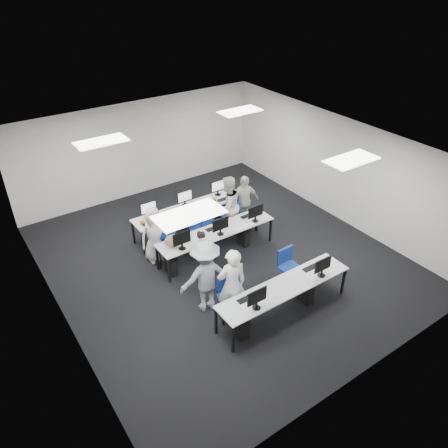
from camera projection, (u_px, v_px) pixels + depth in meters
room at (221, 208)px, 10.49m from camera, size 9.00×9.02×3.00m
ceiling_panels at (221, 150)px, 9.70m from camera, size 5.20×4.60×0.02m
desk_front at (284, 288)px, 9.25m from camera, size 3.20×0.70×0.73m
desk_mid at (217, 233)px, 11.06m from camera, size 3.20×0.70×0.73m
desk_back at (188, 210)px, 12.04m from camera, size 3.20×0.70×0.73m
equipment_front at (277, 303)px, 9.32m from camera, size 2.51×0.41×1.19m
equipment_mid at (211, 246)px, 11.13m from camera, size 2.91×0.41×1.19m
equipment_back at (194, 217)px, 12.32m from camera, size 2.91×0.41×1.19m
chair_0 at (229, 304)px, 9.37m from camera, size 0.60×0.63×0.96m
chair_1 at (289, 274)px, 10.24m from camera, size 0.48×0.52×0.95m
chair_2 at (165, 251)px, 11.02m from camera, size 0.53×0.56×0.96m
chair_3 at (200, 236)px, 11.61m from camera, size 0.60×0.63×0.96m
chair_4 at (238, 221)px, 12.26m from camera, size 0.59×0.62×0.97m
chair_5 at (166, 240)px, 11.46m from camera, size 0.48×0.52×0.94m
chair_6 at (206, 230)px, 11.92m from camera, size 0.48×0.51×0.83m
chair_7 at (229, 220)px, 12.32m from camera, size 0.45×0.49×0.92m
handbag at (173, 241)px, 10.38m from camera, size 0.47×0.39×0.33m
student_0 at (232, 285)px, 9.03m from camera, size 0.71×0.54×1.76m
student_1 at (227, 206)px, 11.86m from camera, size 0.92×0.76×1.72m
student_2 at (154, 235)px, 10.87m from camera, size 0.76×0.52×1.49m
student_3 at (243, 202)px, 12.20m from camera, size 0.98×0.53×1.58m
photographer at (205, 276)px, 9.27m from camera, size 1.23×0.84×1.76m
dslr_camera at (201, 235)px, 8.91m from camera, size 0.17×0.20×0.10m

